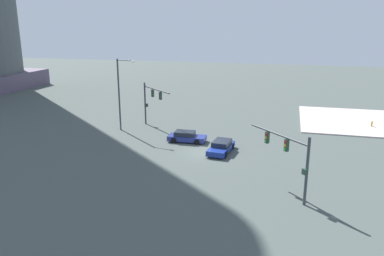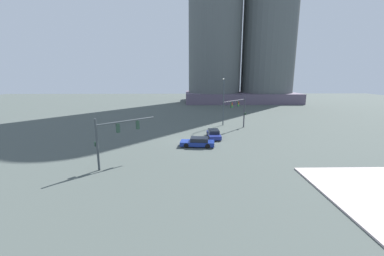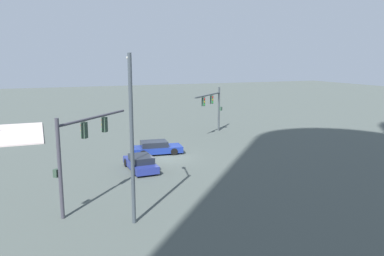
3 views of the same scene
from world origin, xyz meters
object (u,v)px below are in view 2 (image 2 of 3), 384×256
traffic_signal_opposite_side (239,107)px  sedan_car_waiting_far (214,134)px  streetlamp_curved_arm (224,98)px  sedan_car_approaching (198,142)px  traffic_signal_near_corner (114,133)px

traffic_signal_opposite_side → sedan_car_waiting_far: size_ratio=1.29×
streetlamp_curved_arm → sedan_car_approaching: (-5.33, -13.62, -4.57)m
traffic_signal_opposite_side → sedan_car_waiting_far: traffic_signal_opposite_side is taller
traffic_signal_near_corner → traffic_signal_opposite_side: traffic_signal_opposite_side is taller
streetlamp_curved_arm → sedan_car_waiting_far: bearing=-4.5°
traffic_signal_near_corner → sedan_car_approaching: 11.66m
traffic_signal_near_corner → sedan_car_waiting_far: bearing=2.1°
traffic_signal_near_corner → traffic_signal_opposite_side: bearing=3.9°
traffic_signal_near_corner → sedan_car_approaching: size_ratio=1.14×
traffic_signal_opposite_side → sedan_car_waiting_far: bearing=2.9°
traffic_signal_opposite_side → streetlamp_curved_arm: size_ratio=0.62×
traffic_signal_near_corner → sedan_car_approaching: bearing=-4.9°
sedan_car_waiting_far → traffic_signal_near_corner: bearing=-46.9°
traffic_signal_opposite_side → streetlamp_curved_arm: (-2.33, 3.11, 1.26)m
traffic_signal_opposite_side → sedan_car_approaching: bearing=6.8°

